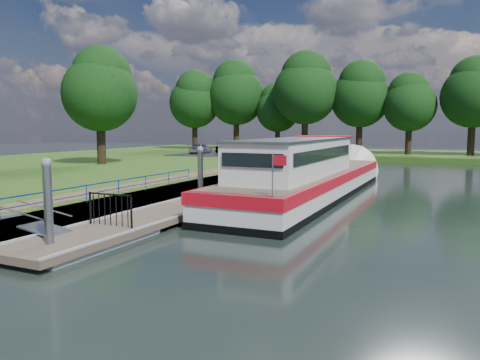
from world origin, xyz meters
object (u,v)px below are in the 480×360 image
at_px(pontoon, 241,193).
at_px(car_a, 263,151).
at_px(barge, 312,177).
at_px(car_c, 200,149).
at_px(car_b, 234,149).

distance_m(pontoon, car_a, 23.68).
bearing_deg(barge, car_c, 131.98).
relative_size(barge, car_c, 5.48).
relative_size(car_a, car_c, 0.81).
bearing_deg(barge, car_b, 125.45).
relative_size(pontoon, car_c, 7.77).
height_order(car_a, car_b, car_b).
distance_m(barge, car_c, 29.13).
bearing_deg(car_b, pontoon, -161.22).
xyz_separation_m(pontoon, barge, (3.60, 1.70, 0.90)).
bearing_deg(car_c, barge, 126.11).
height_order(car_a, car_c, car_c).
bearing_deg(car_a, car_b, -178.87).
relative_size(barge, car_a, 6.72).
relative_size(pontoon, car_a, 9.53).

